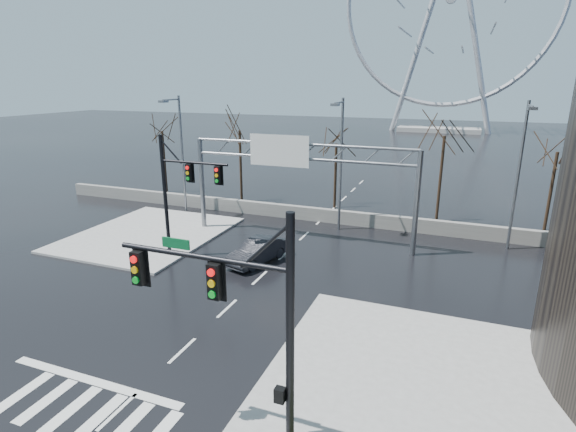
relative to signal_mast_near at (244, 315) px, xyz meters
The scene contains 17 objects.
ground 8.15m from the signal_mast_near, 141.85° to the left, with size 260.00×260.00×0.00m, color black.
sidewalk_right_ext 9.12m from the signal_mast_near, 51.18° to the left, with size 12.00×10.00×0.15m, color gray.
sidewalk_far 23.25m from the signal_mast_near, 135.18° to the left, with size 10.00×12.00×0.15m, color gray.
barrier_wall 24.96m from the signal_mast_near, 102.07° to the left, with size 52.00×0.50×1.10m, color slate.
signal_mast_near is the anchor object (origin of this frame).
signal_mast_far 17.03m from the signal_mast_near, 130.26° to the left, with size 4.72×0.41×8.00m.
sign_gantry 19.79m from the signal_mast_near, 106.19° to the left, with size 16.36×0.40×7.60m.
streetlight_left 28.07m from the signal_mast_near, 127.67° to the left, with size 0.50×2.55×10.00m.
streetlight_mid 22.44m from the signal_mast_near, 98.05° to the left, with size 0.50×2.55×10.00m.
streetlight_right 23.92m from the signal_mast_near, 68.25° to the left, with size 0.50×2.55×10.00m.
tree_far_left 36.36m from the signal_mast_near, 129.53° to the left, with size 3.50×3.50×7.00m.
tree_left 30.98m from the signal_mast_near, 117.18° to the left, with size 3.75×3.75×7.50m.
tree_center 29.00m from the signal_mast_near, 100.21° to the left, with size 3.25×3.25×6.50m.
tree_right 27.84m from the signal_mast_near, 82.02° to the left, with size 3.90×3.90×7.80m.
tree_far_right 30.45m from the signal_mast_near, 67.07° to the left, with size 3.40×3.40×6.80m.
ferris_wheel 101.29m from the signal_mast_near, 90.08° to the left, with size 45.00×6.00×50.91m.
car 16.04m from the signal_mast_near, 113.87° to the left, with size 1.59×4.56×1.50m, color black.
Camera 1 is at (10.33, -14.07, 11.15)m, focal length 28.00 mm.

